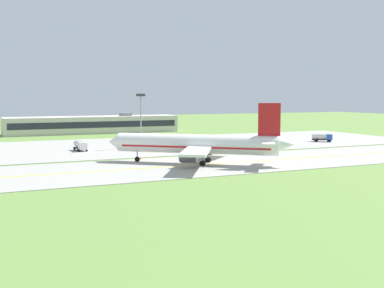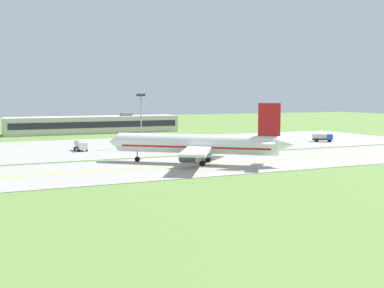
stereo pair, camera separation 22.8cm
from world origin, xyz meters
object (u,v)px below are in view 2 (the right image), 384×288
(service_truck_baggage, at_px, (322,137))
(apron_light_mast, at_px, (141,114))
(airplane_lead, at_px, (198,144))
(service_truck_catering, at_px, (162,139))
(service_truck_fuel, at_px, (80,145))

(service_truck_baggage, height_order, apron_light_mast, apron_light_mast)
(airplane_lead, distance_m, service_truck_baggage, 61.79)
(airplane_lead, relative_size, service_truck_baggage, 5.37)
(airplane_lead, relative_size, apron_light_mast, 2.26)
(airplane_lead, distance_m, service_truck_catering, 43.03)
(service_truck_catering, distance_m, apron_light_mast, 14.64)
(service_truck_fuel, xyz_separation_m, service_truck_catering, (25.50, 8.34, 0.00))
(apron_light_mast, bearing_deg, service_truck_fuel, 179.93)
(service_truck_catering, bearing_deg, service_truck_baggage, -16.83)
(airplane_lead, height_order, service_truck_catering, airplane_lead)
(service_truck_baggage, xyz_separation_m, apron_light_mast, (-56.25, 5.89, 7.79))
(airplane_lead, bearing_deg, service_truck_catering, 79.36)
(service_truck_baggage, distance_m, service_truck_catering, 49.22)
(service_truck_fuel, bearing_deg, service_truck_baggage, -4.65)
(airplane_lead, height_order, apron_light_mast, apron_light_mast)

